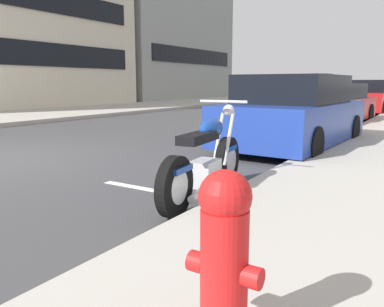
{
  "coord_description": "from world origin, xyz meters",
  "views": [
    {
      "loc": [
        -3.72,
        -6.51,
        1.32
      ],
      "look_at": [
        0.22,
        -4.02,
        0.48
      ],
      "focal_mm": 36.56,
      "sensor_mm": 36.0,
      "label": 1
    }
  ],
  "objects_px": {
    "parked_car_behind_motorcycle": "(333,105)",
    "fire_hydrant": "(224,252)",
    "parked_car_second_in_row": "(294,114)",
    "parked_motorcycle": "(206,162)",
    "crossing_truck": "(306,87)",
    "parked_car_across_street": "(367,98)"
  },
  "relations": [
    {
      "from": "parked_car_behind_motorcycle",
      "to": "parked_car_across_street",
      "type": "xyz_separation_m",
      "value": [
        5.73,
        -0.15,
        0.05
      ]
    },
    {
      "from": "parked_motorcycle",
      "to": "fire_hydrant",
      "type": "distance_m",
      "value": 2.77
    },
    {
      "from": "parked_car_across_street",
      "to": "crossing_truck",
      "type": "bearing_deg",
      "value": 28.51
    },
    {
      "from": "parked_car_second_in_row",
      "to": "fire_hydrant",
      "type": "height_order",
      "value": "parked_car_second_in_row"
    },
    {
      "from": "parked_motorcycle",
      "to": "fire_hydrant",
      "type": "bearing_deg",
      "value": -154.71
    },
    {
      "from": "parked_motorcycle",
      "to": "parked_car_behind_motorcycle",
      "type": "bearing_deg",
      "value": -2.48
    },
    {
      "from": "parked_motorcycle",
      "to": "parked_car_second_in_row",
      "type": "relative_size",
      "value": 0.5
    },
    {
      "from": "crossing_truck",
      "to": "fire_hydrant",
      "type": "relative_size",
      "value": 6.09
    },
    {
      "from": "parked_car_behind_motorcycle",
      "to": "fire_hydrant",
      "type": "relative_size",
      "value": 5.28
    },
    {
      "from": "parked_car_second_in_row",
      "to": "crossing_truck",
      "type": "relative_size",
      "value": 0.84
    },
    {
      "from": "parked_motorcycle",
      "to": "fire_hydrant",
      "type": "relative_size",
      "value": 2.58
    },
    {
      "from": "crossing_truck",
      "to": "parked_car_behind_motorcycle",
      "type": "bearing_deg",
      "value": 111.11
    },
    {
      "from": "fire_hydrant",
      "to": "parked_car_behind_motorcycle",
      "type": "bearing_deg",
      "value": 10.44
    },
    {
      "from": "parked_car_behind_motorcycle",
      "to": "fire_hydrant",
      "type": "bearing_deg",
      "value": -165.95
    },
    {
      "from": "parked_car_across_street",
      "to": "fire_hydrant",
      "type": "height_order",
      "value": "parked_car_across_street"
    },
    {
      "from": "parked_car_second_in_row",
      "to": "parked_motorcycle",
      "type": "bearing_deg",
      "value": -173.32
    },
    {
      "from": "parked_car_second_in_row",
      "to": "parked_car_across_street",
      "type": "relative_size",
      "value": 0.98
    },
    {
      "from": "crossing_truck",
      "to": "fire_hydrant",
      "type": "height_order",
      "value": "crossing_truck"
    },
    {
      "from": "parked_car_second_in_row",
      "to": "crossing_truck",
      "type": "distance_m",
      "value": 23.39
    },
    {
      "from": "parked_motorcycle",
      "to": "parked_car_second_in_row",
      "type": "height_order",
      "value": "parked_car_second_in_row"
    },
    {
      "from": "parked_motorcycle",
      "to": "crossing_truck",
      "type": "relative_size",
      "value": 0.42
    },
    {
      "from": "parked_car_across_street",
      "to": "parked_car_behind_motorcycle",
      "type": "bearing_deg",
      "value": 179.27
    }
  ]
}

